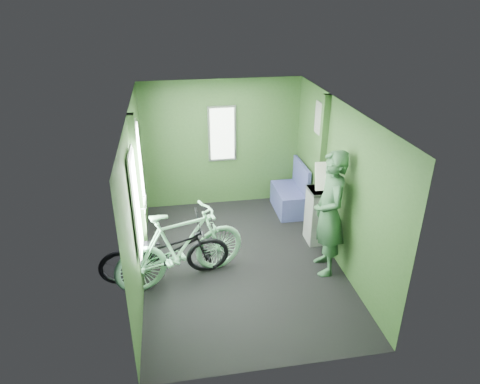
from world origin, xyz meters
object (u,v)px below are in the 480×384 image
object	(u,v)px
bicycle_mint	(183,280)
bicycle_black	(168,279)
waste_box	(316,216)
passenger	(329,214)
bench_seat	(290,197)

from	to	relation	value
bicycle_mint	bicycle_black	bearing A→B (deg)	60.63
bicycle_mint	waste_box	distance (m)	2.28
passenger	bicycle_mint	bearing A→B (deg)	-87.51
bicycle_mint	passenger	distance (m)	2.21
bench_seat	waste_box	bearing A→B (deg)	-83.82
waste_box	bench_seat	size ratio (longest dim) A/B	1.00
bicycle_mint	waste_box	size ratio (longest dim) A/B	2.02
bicycle_black	waste_box	world-z (taller)	waste_box
bicycle_mint	bench_seat	world-z (taller)	bench_seat
bench_seat	passenger	bearing A→B (deg)	-89.85
bicycle_mint	waste_box	bearing A→B (deg)	-90.38
passenger	bench_seat	bearing A→B (deg)	-175.20
passenger	waste_box	distance (m)	0.89
bicycle_black	bicycle_mint	world-z (taller)	bicycle_mint
passenger	bench_seat	world-z (taller)	passenger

